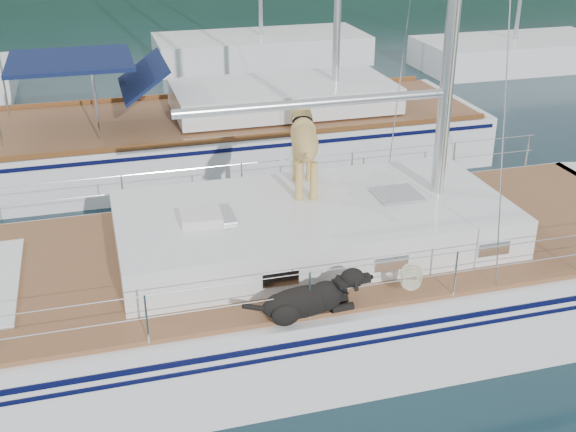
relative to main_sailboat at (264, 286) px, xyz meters
name	(u,v)px	position (x,y,z in m)	size (l,w,h in m)	color
ground	(258,329)	(-0.10, 0.00, -0.68)	(120.00, 120.00, 0.00)	black
main_sailboat	(264,286)	(0.00, 0.00, 0.00)	(12.00, 3.82, 14.01)	white
neighbor_sailboat	(236,136)	(1.01, 6.57, -0.06)	(11.00, 3.50, 13.30)	white
bg_boat_center	(261,49)	(3.90, 16.00, -0.23)	(7.20, 3.00, 11.65)	white
bg_boat_east	(513,54)	(11.90, 13.00, -0.23)	(6.40, 3.00, 11.65)	white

